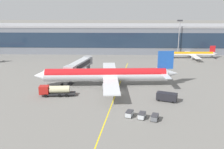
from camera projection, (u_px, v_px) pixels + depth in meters
name	position (u px, v px, depth m)	size (l,w,h in m)	color
ground_plane	(118.00, 92.00, 84.12)	(700.00, 700.00, 0.00)	slate
apron_lead_in_line	(117.00, 90.00, 86.06)	(0.30, 80.00, 0.01)	yellow
terminal_building	(131.00, 38.00, 152.01)	(215.57, 21.70, 15.41)	slate
main_airliner	(107.00, 75.00, 90.14)	(49.50, 39.40, 11.97)	silver
jet_bridge	(80.00, 65.00, 100.14)	(8.36, 20.69, 6.56)	#B2B7BC
fuel_tanker	(55.00, 90.00, 80.58)	(10.97, 3.39, 3.25)	#232326
lavatory_truck	(166.00, 96.00, 76.47)	(6.24, 4.19, 2.50)	black
baggage_cart_0	(129.00, 114.00, 66.19)	(2.31, 3.00, 1.48)	#B2B7BC
baggage_cart_1	(142.00, 115.00, 65.14)	(2.31, 3.00, 1.48)	#B2B7BC
baggage_cart_2	(155.00, 117.00, 64.08)	(2.31, 3.00, 1.48)	#595B60
commuter_jet_far	(190.00, 54.00, 134.91)	(27.64, 22.07, 6.43)	white
apron_light_mast_2	(179.00, 34.00, 138.88)	(2.80, 0.50, 18.97)	gray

